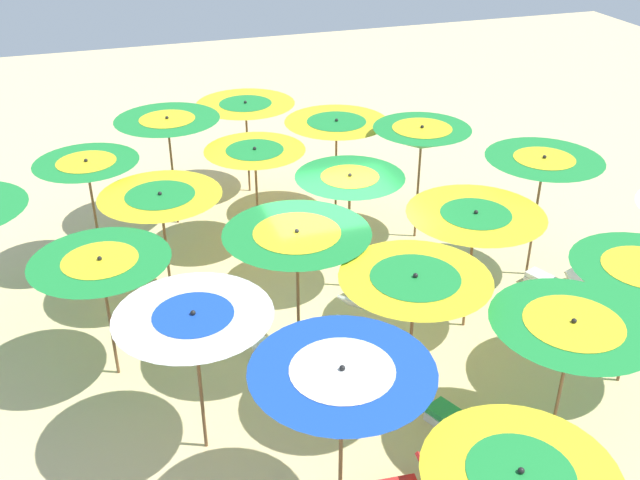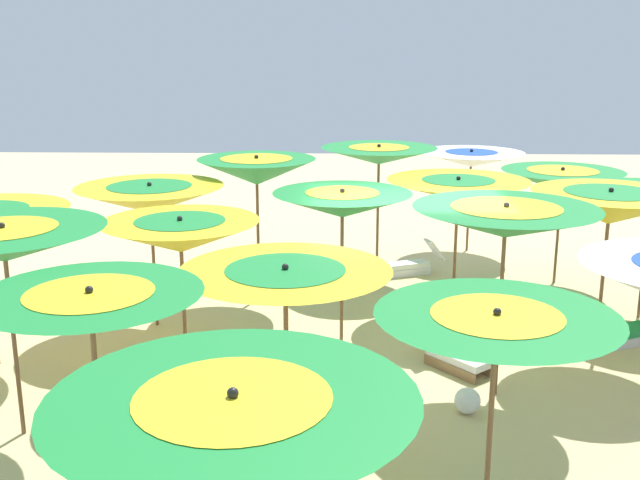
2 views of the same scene
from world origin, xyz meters
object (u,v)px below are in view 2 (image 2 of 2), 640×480
at_px(beach_umbrella_18, 379,156).
at_px(lounger_0, 413,263).
at_px(beach_umbrella_0, 234,429).
at_px(lounger_1, 451,353).
at_px(beach_umbrella_6, 285,285).
at_px(beach_ball, 467,401).
at_px(beach_umbrella_11, 181,236).
at_px(beach_umbrella_14, 562,181).
at_px(beach_umbrella_5, 91,311).
at_px(beach_umbrella_8, 610,207).
at_px(beach_umbrella_17, 257,171).
at_px(beach_umbrella_19, 471,159).
at_px(beach_umbrella_12, 342,205).
at_px(beach_umbrella_1, 496,335).
at_px(lounger_4, 630,329).
at_px(beach_umbrella_10, 4,244).
at_px(beach_umbrella_13, 458,190).
at_px(beach_umbrella_16, 150,199).
at_px(beach_umbrella_7, 505,222).

distance_m(beach_umbrella_18, lounger_0, 2.21).
height_order(beach_umbrella_0, lounger_1, beach_umbrella_0).
distance_m(beach_umbrella_6, beach_ball, 3.03).
height_order(beach_umbrella_11, beach_umbrella_14, beach_umbrella_11).
distance_m(beach_umbrella_5, beach_umbrella_8, 7.05).
xyz_separation_m(beach_umbrella_8, beach_umbrella_14, (-0.36, -3.53, -0.27)).
distance_m(beach_umbrella_11, beach_umbrella_17, 3.37).
bearing_deg(beach_umbrella_19, beach_ball, 81.02).
bearing_deg(beach_umbrella_12, beach_ball, 126.02).
height_order(beach_umbrella_1, lounger_0, beach_umbrella_1).
distance_m(lounger_4, beach_ball, 3.61).
distance_m(beach_umbrella_6, lounger_4, 6.26).
relative_size(beach_umbrella_6, lounger_4, 1.63).
relative_size(beach_umbrella_8, beach_umbrella_10, 0.99).
distance_m(beach_umbrella_14, beach_ball, 6.04).
distance_m(beach_umbrella_8, beach_umbrella_13, 2.58).
relative_size(beach_umbrella_19, lounger_1, 1.80).
height_order(beach_umbrella_6, beach_umbrella_11, beach_umbrella_11).
xyz_separation_m(beach_umbrella_1, beach_umbrella_14, (-2.66, -7.56, -0.01)).
distance_m(beach_umbrella_5, lounger_4, 8.18).
bearing_deg(lounger_0, beach_umbrella_8, 98.35).
xyz_separation_m(beach_umbrella_18, lounger_4, (-3.60, 3.28, -2.10)).
bearing_deg(beach_umbrella_16, beach_umbrella_19, -140.64).
height_order(beach_umbrella_10, beach_umbrella_13, beach_umbrella_10).
height_order(beach_umbrella_7, lounger_0, beach_umbrella_7).
height_order(beach_umbrella_5, beach_umbrella_11, beach_umbrella_5).
bearing_deg(beach_umbrella_11, lounger_0, -125.15).
relative_size(beach_umbrella_17, beach_umbrella_18, 1.00).
relative_size(beach_umbrella_7, beach_umbrella_12, 1.06).
distance_m(beach_umbrella_16, beach_umbrella_18, 4.53).
distance_m(beach_umbrella_7, lounger_4, 3.58).
distance_m(beach_umbrella_1, beach_umbrella_14, 8.02).
bearing_deg(beach_umbrella_0, beach_umbrella_11, -75.17).
bearing_deg(beach_umbrella_1, beach_umbrella_16, -50.80).
xyz_separation_m(beach_umbrella_10, beach_umbrella_14, (-7.61, -5.87, -0.33)).
relative_size(beach_umbrella_6, beach_umbrella_18, 0.88).
xyz_separation_m(beach_umbrella_1, beach_umbrella_6, (1.88, -1.13, 0.07)).
bearing_deg(beach_umbrella_0, beach_umbrella_1, -133.12).
bearing_deg(beach_umbrella_8, lounger_4, -138.75).
xyz_separation_m(beach_umbrella_1, beach_umbrella_10, (4.95, -1.69, 0.32)).
height_order(beach_umbrella_14, beach_umbrella_18, beach_umbrella_18).
relative_size(beach_umbrella_0, beach_umbrella_8, 0.98).
bearing_deg(beach_umbrella_18, beach_umbrella_8, 126.94).
distance_m(beach_umbrella_16, beach_ball, 5.59).
bearing_deg(beach_umbrella_8, beach_umbrella_0, 55.22).
relative_size(beach_umbrella_0, beach_umbrella_16, 1.05).
bearing_deg(lounger_0, beach_umbrella_11, 34.05).
relative_size(beach_umbrella_12, beach_umbrella_14, 1.08).
relative_size(beach_umbrella_13, lounger_1, 1.88).
height_order(beach_umbrella_10, beach_ball, beach_umbrella_10).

